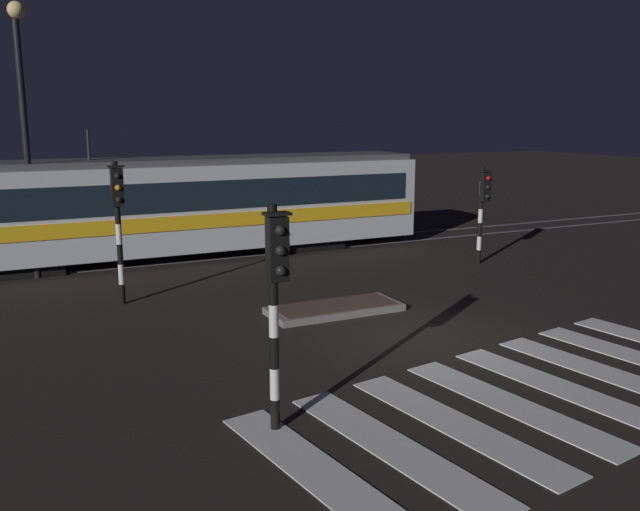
# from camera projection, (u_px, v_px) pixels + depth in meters

# --- Properties ---
(ground_plane) EXTENTS (120.00, 120.00, 0.00)m
(ground_plane) POSITION_uv_depth(u_px,v_px,m) (417.00, 336.00, 14.11)
(ground_plane) COLOR black
(rail_near) EXTENTS (80.00, 0.12, 0.03)m
(rail_near) POSITION_uv_depth(u_px,v_px,m) (259.00, 255.00, 22.36)
(rail_near) COLOR #59595E
(rail_near) RESTS_ON ground
(rail_far) EXTENTS (80.00, 0.12, 0.03)m
(rail_far) POSITION_uv_depth(u_px,v_px,m) (245.00, 247.00, 23.62)
(rail_far) COLOR #59595E
(rail_far) RESTS_ON ground
(crosswalk_zebra) EXTENTS (9.88, 5.50, 0.02)m
(crosswalk_zebra) POSITION_uv_depth(u_px,v_px,m) (536.00, 396.00, 11.05)
(crosswalk_zebra) COLOR silver
(crosswalk_zebra) RESTS_ON ground
(traffic_island) EXTENTS (3.16, 1.27, 0.18)m
(traffic_island) POSITION_uv_depth(u_px,v_px,m) (335.00, 309.00, 15.80)
(traffic_island) COLOR slate
(traffic_island) RESTS_ON ground
(traffic_light_corner_near_left) EXTENTS (0.36, 0.42, 3.34)m
(traffic_light_corner_near_left) POSITION_uv_depth(u_px,v_px,m) (276.00, 286.00, 9.35)
(traffic_light_corner_near_left) COLOR black
(traffic_light_corner_near_left) RESTS_ON ground
(traffic_light_corner_far_right) EXTENTS (0.36, 0.42, 3.02)m
(traffic_light_corner_far_right) POSITION_uv_depth(u_px,v_px,m) (483.00, 201.00, 20.63)
(traffic_light_corner_far_right) COLOR black
(traffic_light_corner_far_right) RESTS_ON ground
(traffic_light_corner_far_left) EXTENTS (0.36, 0.42, 3.49)m
(traffic_light_corner_far_left) POSITION_uv_depth(u_px,v_px,m) (118.00, 212.00, 15.99)
(traffic_light_corner_far_left) COLOR black
(traffic_light_corner_far_left) RESTS_ON ground
(street_lamp_trackside_left) EXTENTS (0.44, 1.21, 7.40)m
(street_lamp_trackside_left) POSITION_uv_depth(u_px,v_px,m) (24.00, 111.00, 18.06)
(street_lamp_trackside_left) COLOR black
(street_lamp_trackside_left) RESTS_ON ground
(tram) EXTENTS (16.90, 2.58, 4.15)m
(tram) POSITION_uv_depth(u_px,v_px,m) (174.00, 205.00, 21.52)
(tram) COLOR silver
(tram) RESTS_ON ground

